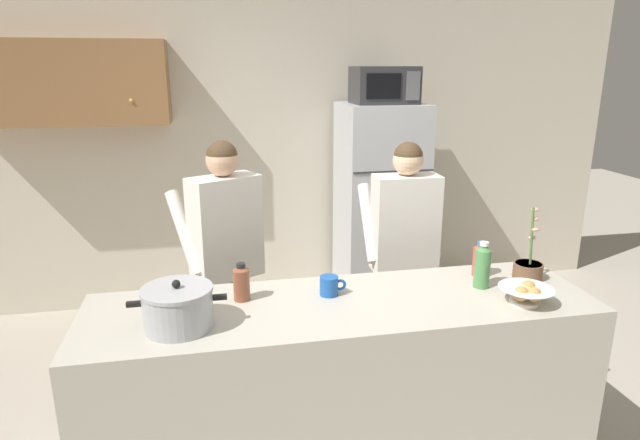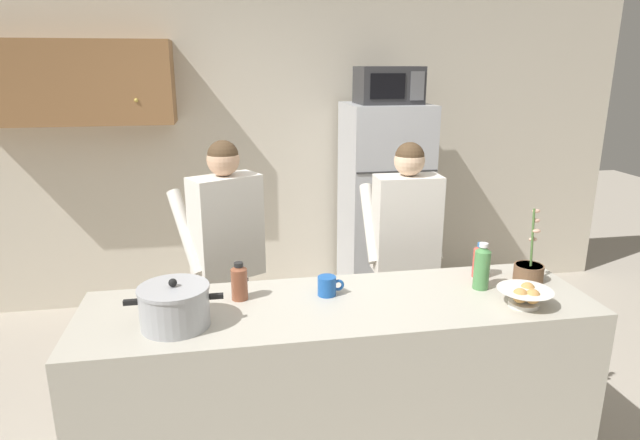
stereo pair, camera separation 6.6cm
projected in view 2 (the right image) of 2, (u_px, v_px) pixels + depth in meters
back_wall_unit at (258, 141)px, 4.53m from camera, size 6.00×0.48×2.60m
kitchen_island at (339, 388)px, 2.68m from camera, size 2.41×0.68×0.92m
refrigerator at (383, 209)px, 4.44m from camera, size 0.64×0.68×1.71m
microwave at (388, 85)px, 4.15m from camera, size 0.48×0.37×0.28m
person_near_pot at (227, 242)px, 3.21m from camera, size 0.60×0.56×1.59m
person_by_sink at (405, 238)px, 3.34m from camera, size 0.48×0.41×1.56m
cooking_pot at (175, 306)px, 2.30m from camera, size 0.41×0.30×0.22m
coffee_mug at (327, 286)px, 2.62m from camera, size 0.13×0.09×0.10m
bread_bowl at (525, 296)px, 2.50m from camera, size 0.25×0.25×0.10m
bottle_near_edge at (482, 267)px, 2.68m from camera, size 0.08×0.08×0.24m
bottle_mid_counter at (480, 260)px, 2.84m from camera, size 0.08×0.08×0.19m
bottle_far_corner at (239, 281)px, 2.56m from camera, size 0.08×0.08×0.19m
potted_orchid at (529, 269)px, 2.80m from camera, size 0.15×0.15×0.38m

